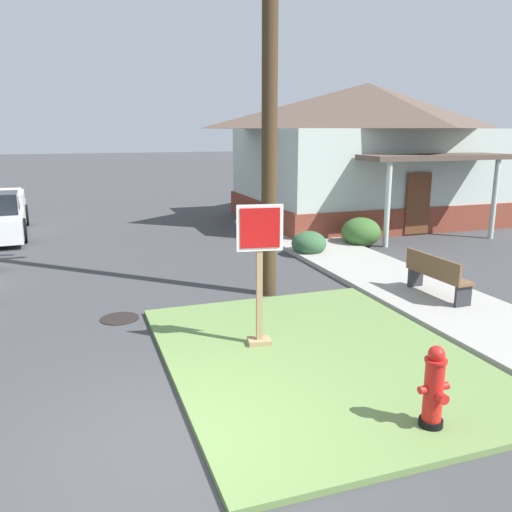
{
  "coord_description": "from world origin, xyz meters",
  "views": [
    {
      "loc": [
        -0.82,
        -5.13,
        3.38
      ],
      "look_at": [
        1.87,
        2.63,
        1.42
      ],
      "focal_mm": 36.9,
      "sensor_mm": 36.0,
      "label": 1
    }
  ],
  "objects": [
    {
      "name": "shrub_near_porch",
      "position": [
        7.18,
        8.36,
        0.44
      ],
      "size": [
        1.16,
        1.16,
        0.87
      ],
      "primitive_type": "ellipsoid",
      "color": "#375F2A",
      "rests_on": "ground"
    },
    {
      "name": "ground_plane",
      "position": [
        0.0,
        0.0,
        0.0
      ],
      "size": [
        160.0,
        160.0,
        0.0
      ],
      "primitive_type": "plane",
      "color": "#3D3D3F"
    },
    {
      "name": "manhole_cover",
      "position": [
        -0.19,
        4.34,
        0.01
      ],
      "size": [
        0.7,
        0.7,
        0.02
      ],
      "primitive_type": "cylinder",
      "color": "black",
      "rests_on": "ground"
    },
    {
      "name": "street_bench",
      "position": [
        5.93,
        3.27,
        0.59
      ],
      "size": [
        0.45,
        1.6,
        0.85
      ],
      "color": "brown",
      "rests_on": "sidewalk_strip"
    },
    {
      "name": "grass_corner_patch",
      "position": [
        2.49,
        1.59,
        0.04
      ],
      "size": [
        4.43,
        5.7,
        0.08
      ],
      "primitive_type": "cube",
      "color": "#668447",
      "rests_on": "ground"
    },
    {
      "name": "fire_hydrant",
      "position": [
        2.86,
        -0.67,
        0.54
      ],
      "size": [
        0.38,
        0.34,
        0.98
      ],
      "color": "black",
      "rests_on": "grass_corner_patch"
    },
    {
      "name": "corner_house",
      "position": [
        9.8,
        12.71,
        2.61
      ],
      "size": [
        9.13,
        8.4,
        5.1
      ],
      "color": "brown",
      "rests_on": "ground"
    },
    {
      "name": "shrub_by_curb",
      "position": [
        5.22,
        7.81,
        0.34
      ],
      "size": [
        0.96,
        0.96,
        0.68
      ],
      "primitive_type": "ellipsoid",
      "color": "#325B37",
      "rests_on": "ground"
    },
    {
      "name": "sidewalk_strip",
      "position": [
        5.9,
        5.56,
        0.06
      ],
      "size": [
        2.2,
        15.86,
        0.12
      ],
      "primitive_type": "cube",
      "color": "#9E9B93",
      "rests_on": "ground"
    },
    {
      "name": "stop_sign",
      "position": [
        1.79,
        2.22,
        1.16
      ],
      "size": [
        0.7,
        0.33,
        2.23
      ],
      "color": "#A3845B",
      "rests_on": "grass_corner_patch"
    },
    {
      "name": "utility_pole",
      "position": [
        2.93,
        4.85,
        5.15
      ],
      "size": [
        1.83,
        0.31,
        9.93
      ],
      "color": "#42301E",
      "rests_on": "ground"
    }
  ]
}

